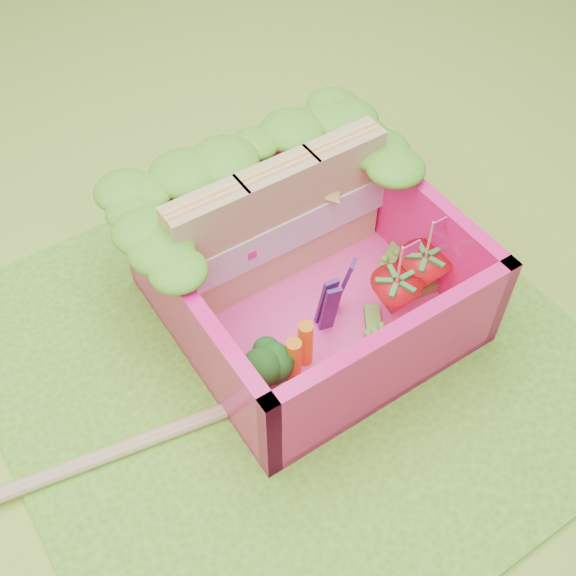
# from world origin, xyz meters

# --- Properties ---
(ground) EXTENTS (14.00, 14.00, 0.00)m
(ground) POSITION_xyz_m (0.00, 0.00, 0.00)
(ground) COLOR #89C036
(ground) RESTS_ON ground
(placemat) EXTENTS (2.60, 2.60, 0.03)m
(placemat) POSITION_xyz_m (0.00, 0.00, 0.01)
(placemat) COLOR #659B23
(placemat) RESTS_ON ground
(bento_floor) EXTENTS (1.30, 1.30, 0.05)m
(bento_floor) POSITION_xyz_m (0.24, 0.18, 0.06)
(bento_floor) COLOR #FF419B
(bento_floor) RESTS_ON placemat
(bento_box) EXTENTS (1.30, 1.30, 0.55)m
(bento_box) POSITION_xyz_m (0.24, 0.18, 0.31)
(bento_box) COLOR #F81472
(bento_box) RESTS_ON placemat
(lettuce_ruffle) EXTENTS (1.43, 0.83, 0.11)m
(lettuce_ruffle) POSITION_xyz_m (0.24, 0.65, 0.64)
(lettuce_ruffle) COLOR #44971B
(lettuce_ruffle) RESTS_ON bento_box
(sandwich_stack) EXTENTS (1.23, 0.18, 0.68)m
(sandwich_stack) POSITION_xyz_m (0.25, 0.45, 0.41)
(sandwich_stack) COLOR tan
(sandwich_stack) RESTS_ON bento_floor
(broccoli) EXTENTS (0.32, 0.32, 0.26)m
(broccoli) POSITION_xyz_m (-0.20, -0.12, 0.27)
(broccoli) COLOR #5D8E45
(broccoli) RESTS_ON bento_floor
(carrot_sticks) EXTENTS (0.17, 0.13, 0.29)m
(carrot_sticks) POSITION_xyz_m (-0.02, -0.12, 0.22)
(carrot_sticks) COLOR orange
(carrot_sticks) RESTS_ON bento_floor
(purple_wedges) EXTENTS (0.20, 0.12, 0.38)m
(purple_wedges) POSITION_xyz_m (0.26, 0.02, 0.27)
(purple_wedges) COLOR #41195A
(purple_wedges) RESTS_ON bento_floor
(strawberry_left) EXTENTS (0.24, 0.24, 0.48)m
(strawberry_left) POSITION_xyz_m (0.54, -0.10, 0.21)
(strawberry_left) COLOR red
(strawberry_left) RESTS_ON bento_floor
(strawberry_right) EXTENTS (0.26, 0.26, 0.50)m
(strawberry_right) POSITION_xyz_m (0.74, -0.06, 0.21)
(strawberry_right) COLOR red
(strawberry_right) RESTS_ON bento_floor
(snap_peas) EXTENTS (0.64, 0.59, 0.05)m
(snap_peas) POSITION_xyz_m (0.62, -0.02, 0.11)
(snap_peas) COLOR #67B438
(snap_peas) RESTS_ON bento_floor
(chopsticks) EXTENTS (2.12, 0.42, 0.05)m
(chopsticks) POSITION_xyz_m (-1.12, 0.03, 0.05)
(chopsticks) COLOR tan
(chopsticks) RESTS_ON placemat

